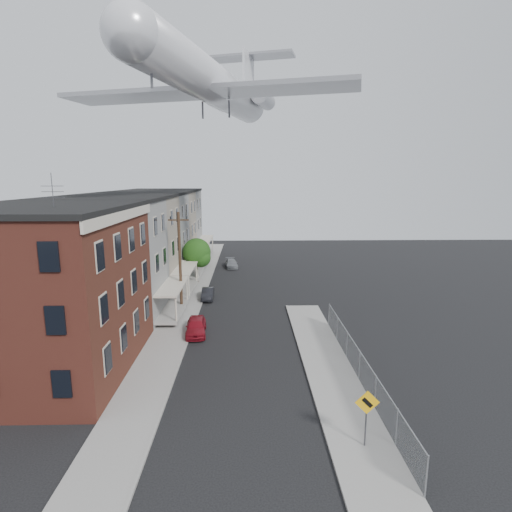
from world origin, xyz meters
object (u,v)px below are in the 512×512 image
Objects in this scene: car_near at (196,326)px; warning_sign at (367,410)px; car_mid at (208,294)px; utility_pole at (180,261)px; airplane at (214,84)px; street_tree at (198,254)px; car_far at (231,263)px.

warning_sign is at bearing -60.26° from car_near.
utility_pole is at bearing -119.99° from car_mid.
warning_sign is 0.86× the size of car_mid.
street_tree is at bearing 115.54° from airplane.
car_far is at bearing 78.14° from utility_pole.
car_near is 22.13m from airplane.
car_far is (3.80, 18.09, -4.13)m from utility_pole.
car_near is at bearing -95.39° from airplane.
utility_pole reaches higher than car_far.
car_near is (1.67, -15.46, -2.81)m from street_tree.
street_tree is 1.38× the size of car_near.
car_mid is (0.00, 9.21, -0.10)m from car_near.
car_far is (-7.40, 37.12, -1.33)m from warning_sign.
car_mid is at bearing 85.45° from car_near.
car_mid is (-9.20, 22.70, -1.35)m from warning_sign.
utility_pole is at bearing -91.89° from street_tree.
car_mid is 19.87m from airplane.
utility_pole reaches higher than warning_sign.
street_tree is (0.33, 9.92, -1.22)m from utility_pole.
utility_pole is 2.76× the size of car_mid.
street_tree is (-10.87, 28.95, 1.57)m from warning_sign.
warning_sign is 24.53m from car_mid.
warning_sign is 37.87m from car_far.
utility_pole is 1.73× the size of street_tree.
car_mid is 14.53m from car_far.
airplane reaches higher than utility_pole.
utility_pole reaches higher than street_tree.
car_mid is 0.11× the size of airplane.
airplane reaches higher than car_near.
street_tree is at bearing -120.75° from car_far.
airplane reaches higher than car_far.
warning_sign is at bearing -70.62° from airplane.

